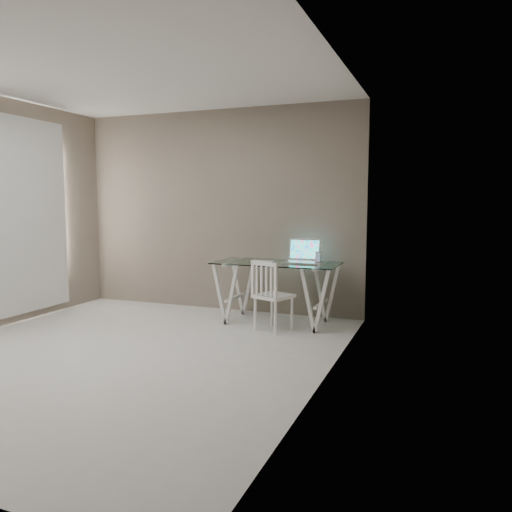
{
  "coord_description": "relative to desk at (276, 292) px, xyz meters",
  "views": [
    {
      "loc": [
        2.91,
        -3.92,
        1.48
      ],
      "look_at": [
        0.86,
        1.44,
        0.85
      ],
      "focal_mm": 35.0,
      "sensor_mm": 36.0,
      "label": 1
    }
  ],
  "objects": [
    {
      "name": "mouse",
      "position": [
        -0.15,
        -0.17,
        0.38
      ],
      "size": [
        0.11,
        0.07,
        0.04
      ],
      "primitive_type": "ellipsoid",
      "color": "white",
      "rests_on": "desk"
    },
    {
      "name": "laptop",
      "position": [
        0.29,
        0.14,
        0.43
      ],
      "size": [
        0.4,
        0.33,
        0.28
      ],
      "color": "silver",
      "rests_on": "desk"
    },
    {
      "name": "keyboard",
      "position": [
        -0.19,
        0.02,
        0.37
      ],
      "size": [
        0.31,
        0.13,
        0.01
      ],
      "primitive_type": "cube",
      "color": "silver",
      "rests_on": "desk"
    },
    {
      "name": "phone_dock",
      "position": [
        0.5,
        0.04,
        0.4
      ],
      "size": [
        0.08,
        0.08,
        0.15
      ],
      "color": "white",
      "rests_on": "desk"
    },
    {
      "name": "desk",
      "position": [
        0.0,
        0.0,
        0.0
      ],
      "size": [
        1.5,
        0.7,
        0.75
      ],
      "color": "silver",
      "rests_on": "ground"
    },
    {
      "name": "chair",
      "position": [
        0.05,
        -0.39,
        0.07
      ],
      "size": [
        0.48,
        0.48,
        0.81
      ],
      "rotation": [
        0.0,
        0.0,
        -0.36
      ],
      "color": "white",
      "rests_on": "ground"
    },
    {
      "name": "room",
      "position": [
        -1.07,
        -1.72,
        1.33
      ],
      "size": [
        4.5,
        4.52,
        2.71
      ],
      "color": "beige",
      "rests_on": "ground"
    }
  ]
}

